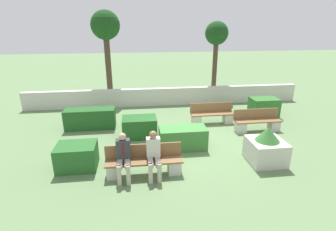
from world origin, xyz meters
name	(u,v)px	position (x,y,z in m)	size (l,w,h in m)	color
ground_plane	(181,143)	(0.00, 0.00, 0.00)	(60.00, 60.00, 0.00)	#607F51
perimeter_wall	(166,96)	(0.00, 4.70, 0.45)	(14.19, 0.30, 0.90)	beige
bench_front	(144,163)	(-1.41, -1.85, 0.34)	(2.18, 0.48, 0.85)	brown
bench_left_side	(257,123)	(3.20, 0.78, 0.33)	(1.86, 0.48, 0.85)	brown
bench_right_side	(212,116)	(1.65, 1.82, 0.33)	(1.85, 0.49, 0.85)	brown
person_seated_man	(123,155)	(-1.97, -1.99, 0.72)	(0.38, 0.64, 1.32)	#B2A893
person_seated_woman	(154,153)	(-1.14, -1.99, 0.73)	(0.38, 0.64, 1.33)	#B2A893
hedge_block_near_left	(90,118)	(-3.44, 1.92, 0.41)	(2.00, 0.70, 0.81)	#235623
hedge_block_near_right	(140,127)	(-1.47, 0.80, 0.38)	(1.27, 0.85, 0.76)	#235623
hedge_block_mid_left	(183,138)	(-0.02, -0.35, 0.37)	(1.60, 0.79, 0.74)	#3D7A38
hedge_block_mid_right	(77,156)	(-3.37, -1.24, 0.37)	(1.15, 0.88, 0.74)	#286028
hedge_block_far_left	(264,107)	(4.31, 2.46, 0.41)	(1.24, 0.80, 0.82)	#33702D
planter_corner_left	(266,147)	(2.33, -1.63, 0.49)	(1.05, 1.05, 1.16)	beige
tree_leftmost	(106,29)	(-2.94, 6.03, 3.77)	(1.49, 1.49, 4.72)	#473828
tree_center_left	(216,37)	(2.89, 5.80, 3.35)	(1.24, 1.24, 4.17)	#473828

